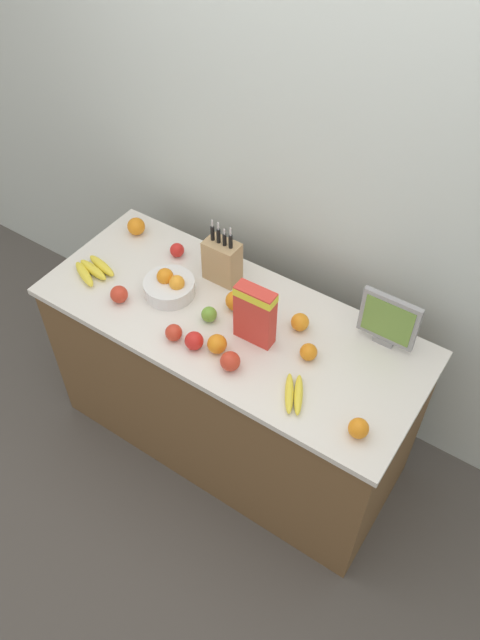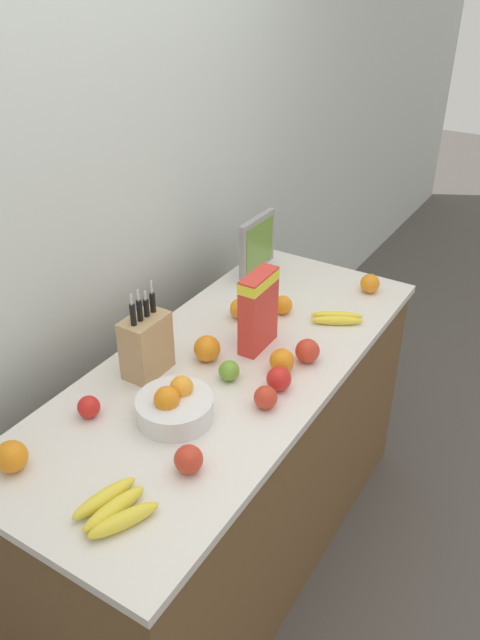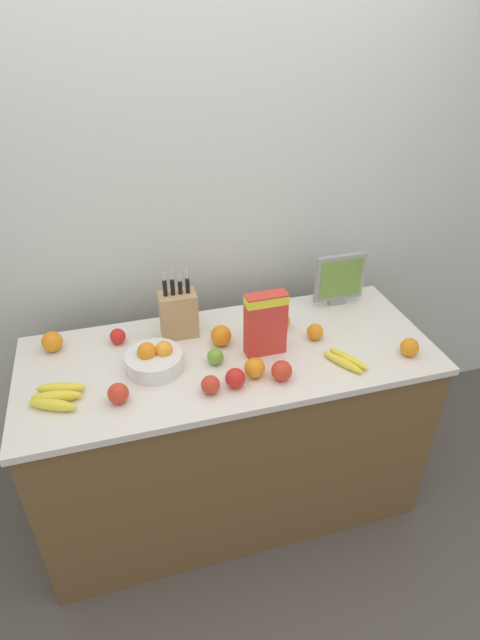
{
  "view_description": "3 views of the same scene",
  "coord_description": "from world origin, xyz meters",
  "px_view_note": "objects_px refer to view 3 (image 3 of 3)",
  "views": [
    {
      "loc": [
        1.05,
        -1.48,
        2.87
      ],
      "look_at": [
        0.09,
        -0.05,
        1.01
      ],
      "focal_mm": 35.0,
      "sensor_mm": 36.0,
      "label": 1
    },
    {
      "loc": [
        -1.42,
        -0.92,
        2.12
      ],
      "look_at": [
        0.09,
        0.01,
        1.04
      ],
      "focal_mm": 35.0,
      "sensor_mm": 36.0,
      "label": 2
    },
    {
      "loc": [
        -0.41,
        -1.62,
        2.16
      ],
      "look_at": [
        0.05,
        0.03,
        1.05
      ],
      "focal_mm": 28.0,
      "sensor_mm": 36.0,
      "label": 3
    }
  ],
  "objects_px": {
    "apple_middle": "(210,385)",
    "apple_front": "(235,378)",
    "small_monitor": "(340,279)",
    "fruit_bowl": "(154,360)",
    "orange_near_bowl": "(410,347)",
    "apple_by_knife_block": "(215,357)",
    "banana_bunch_left": "(345,360)",
    "orange_front_left": "(221,336)",
    "apple_rightmost": "(282,371)",
    "orange_back_center": "(315,332)",
    "orange_front_center": "(282,320)",
    "orange_front_right": "(52,342)",
    "knife_block": "(178,314)",
    "banana_bunch_right": "(57,396)",
    "apple_near_bananas": "(118,393)",
    "orange_by_cereal": "(255,368)",
    "cereal_box": "(266,321)",
    "apple_rear": "(118,336)"
  },
  "relations": [
    {
      "from": "apple_by_knife_block",
      "to": "orange_near_bowl",
      "type": "xyz_separation_m",
      "value": [
        0.78,
        -0.16,
        0.0
      ]
    },
    {
      "from": "apple_middle",
      "to": "orange_near_bowl",
      "type": "xyz_separation_m",
      "value": [
        0.84,
        0.0,
        0.0
      ]
    },
    {
      "from": "orange_front_center",
      "to": "cereal_box",
      "type": "bearing_deg",
      "value": -130.39
    },
    {
      "from": "banana_bunch_right",
      "to": "orange_back_center",
      "type": "bearing_deg",
      "value": 5.72
    },
    {
      "from": "cereal_box",
      "to": "orange_front_right",
      "type": "xyz_separation_m",
      "value": [
        -0.85,
        0.25,
        -0.11
      ]
    },
    {
      "from": "apple_middle",
      "to": "apple_front",
      "type": "distance_m",
      "value": 0.1
    },
    {
      "from": "apple_by_knife_block",
      "to": "orange_front_right",
      "type": "distance_m",
      "value": 0.69
    },
    {
      "from": "banana_bunch_right",
      "to": "orange_front_center",
      "type": "xyz_separation_m",
      "value": [
        0.96,
        0.23,
        0.02
      ]
    },
    {
      "from": "banana_bunch_right",
      "to": "orange_front_center",
      "type": "distance_m",
      "value": 0.98
    },
    {
      "from": "knife_block",
      "to": "orange_near_bowl",
      "type": "bearing_deg",
      "value": -24.77
    },
    {
      "from": "orange_front_center",
      "to": "orange_near_bowl",
      "type": "bearing_deg",
      "value": -37.38
    },
    {
      "from": "banana_bunch_left",
      "to": "orange_back_center",
      "type": "relative_size",
      "value": 2.76
    },
    {
      "from": "apple_near_bananas",
      "to": "apple_front",
      "type": "relative_size",
      "value": 1.0
    },
    {
      "from": "orange_by_cereal",
      "to": "orange_front_left",
      "type": "bearing_deg",
      "value": 106.83
    },
    {
      "from": "fruit_bowl",
      "to": "apple_by_knife_block",
      "type": "bearing_deg",
      "value": -8.32
    },
    {
      "from": "apple_rightmost",
      "to": "orange_back_center",
      "type": "xyz_separation_m",
      "value": [
        0.23,
        0.21,
        -0.0
      ]
    },
    {
      "from": "banana_bunch_right",
      "to": "orange_front_left",
      "type": "relative_size",
      "value": 2.41
    },
    {
      "from": "small_monitor",
      "to": "fruit_bowl",
      "type": "xyz_separation_m",
      "value": [
        -0.91,
        -0.26,
        -0.09
      ]
    },
    {
      "from": "orange_front_right",
      "to": "banana_bunch_right",
      "type": "bearing_deg",
      "value": -86.25
    },
    {
      "from": "knife_block",
      "to": "fruit_bowl",
      "type": "xyz_separation_m",
      "value": [
        -0.14,
        -0.21,
        -0.06
      ]
    },
    {
      "from": "knife_block",
      "to": "orange_front_left",
      "type": "xyz_separation_m",
      "value": [
        0.16,
        -0.12,
        -0.06
      ]
    },
    {
      "from": "apple_front",
      "to": "banana_bunch_right",
      "type": "bearing_deg",
      "value": 171.34
    },
    {
      "from": "banana_bunch_right",
      "to": "orange_by_cereal",
      "type": "bearing_deg",
      "value": -4.79
    },
    {
      "from": "apple_middle",
      "to": "orange_front_left",
      "type": "distance_m",
      "value": 0.31
    },
    {
      "from": "banana_bunch_right",
      "to": "apple_rightmost",
      "type": "bearing_deg",
      "value": -7.3
    },
    {
      "from": "banana_bunch_right",
      "to": "apple_by_knife_block",
      "type": "bearing_deg",
      "value": 5.5
    },
    {
      "from": "small_monitor",
      "to": "orange_by_cereal",
      "type": "height_order",
      "value": "small_monitor"
    },
    {
      "from": "cereal_box",
      "to": "orange_near_bowl",
      "type": "xyz_separation_m",
      "value": [
        0.57,
        -0.18,
        -0.11
      ]
    },
    {
      "from": "knife_block",
      "to": "banana_bunch_right",
      "type": "relative_size",
      "value": 1.45
    },
    {
      "from": "banana_bunch_right",
      "to": "orange_near_bowl",
      "type": "height_order",
      "value": "orange_near_bowl"
    },
    {
      "from": "orange_near_bowl",
      "to": "apple_by_knife_block",
      "type": "bearing_deg",
      "value": 168.27
    },
    {
      "from": "small_monitor",
      "to": "orange_near_bowl",
      "type": "height_order",
      "value": "small_monitor"
    },
    {
      "from": "apple_near_bananas",
      "to": "orange_front_right",
      "type": "bearing_deg",
      "value": 121.08
    },
    {
      "from": "apple_by_knife_block",
      "to": "apple_rear",
      "type": "height_order",
      "value": "same"
    },
    {
      "from": "fruit_bowl",
      "to": "apple_rear",
      "type": "relative_size",
      "value": 3.37
    },
    {
      "from": "small_monitor",
      "to": "fruit_bowl",
      "type": "bearing_deg",
      "value": -164.23
    },
    {
      "from": "orange_front_center",
      "to": "orange_front_right",
      "type": "bearing_deg",
      "value": 174.09
    },
    {
      "from": "knife_block",
      "to": "apple_middle",
      "type": "height_order",
      "value": "knife_block"
    },
    {
      "from": "banana_bunch_right",
      "to": "orange_front_center",
      "type": "bearing_deg",
      "value": 13.58
    },
    {
      "from": "apple_rightmost",
      "to": "orange_front_right",
      "type": "bearing_deg",
      "value": 152.84
    },
    {
      "from": "fruit_bowl",
      "to": "orange_front_center",
      "type": "xyz_separation_m",
      "value": [
        0.58,
        0.14,
        -0.0
      ]
    },
    {
      "from": "small_monitor",
      "to": "apple_middle",
      "type": "height_order",
      "value": "small_monitor"
    },
    {
      "from": "apple_middle",
      "to": "apple_front",
      "type": "xyz_separation_m",
      "value": [
        0.1,
        0.01,
        0.0
      ]
    },
    {
      "from": "apple_by_knife_block",
      "to": "orange_front_left",
      "type": "bearing_deg",
      "value": 66.06
    },
    {
      "from": "orange_front_left",
      "to": "orange_near_bowl",
      "type": "distance_m",
      "value": 0.78
    },
    {
      "from": "orange_near_bowl",
      "to": "apple_front",
      "type": "bearing_deg",
      "value": 179.66
    },
    {
      "from": "banana_bunch_left",
      "to": "apple_middle",
      "type": "xyz_separation_m",
      "value": [
        -0.56,
        -0.02,
        0.02
      ]
    },
    {
      "from": "apple_by_knife_block",
      "to": "apple_middle",
      "type": "xyz_separation_m",
      "value": [
        -0.06,
        -0.17,
        0.0
      ]
    },
    {
      "from": "apple_rear",
      "to": "orange_by_cereal",
      "type": "xyz_separation_m",
      "value": [
        0.49,
        -0.37,
        0.01
      ]
    },
    {
      "from": "knife_block",
      "to": "cereal_box",
      "type": "relative_size",
      "value": 1.13
    }
  ]
}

